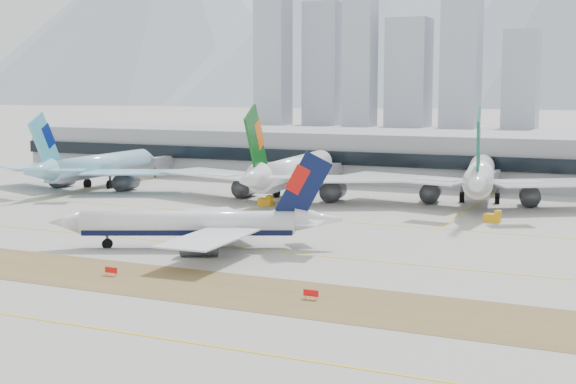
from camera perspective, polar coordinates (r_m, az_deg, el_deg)
The scene contains 12 objects.
ground at distance 148.20m, azimuth -1.74°, elevation -3.76°, with size 3000.00×3000.00×0.00m, color #9A9790.
apron_markings at distance 104.04m, azimuth -15.23°, elevation -8.85°, with size 360.00×122.22×0.06m.
taxiing_airliner at distance 145.34m, azimuth -6.37°, elevation -2.30°, with size 49.83×42.37×17.84m.
widebody_korean at distance 236.92m, azimuth -13.50°, elevation 1.72°, with size 64.21×62.87×22.92m.
widebody_eva at distance 209.04m, azimuth 0.18°, elevation 1.38°, with size 70.90×69.71×25.39m.
widebody_cathay at distance 205.52m, azimuth 13.50°, elevation 1.06°, with size 70.05×69.36×25.33m.
terminal at distance 254.32m, azimuth 9.84°, elevation 2.51°, with size 280.00×43.10×15.00m.
hold_sign_left at distance 126.69m, azimuth -12.48°, elevation -5.45°, with size 2.20×0.15×1.35m.
hold_sign_right at distance 110.22m, azimuth 1.64°, elevation -7.21°, with size 2.20×0.15×1.35m.
gse_c at distance 178.13m, azimuth 14.37°, elevation -1.76°, with size 3.55×2.00×2.60m.
gse_b at distance 197.01m, azimuth -1.58°, elevation -0.67°, with size 3.55×2.00×2.60m.
city_skyline at distance 608.66m, azimuth 8.40°, elevation 9.30°, with size 342.00×49.80×140.00m.
Camera 1 is at (64.74, -130.20, 28.65)m, focal length 50.00 mm.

